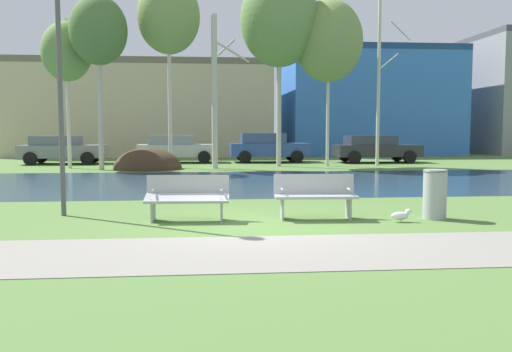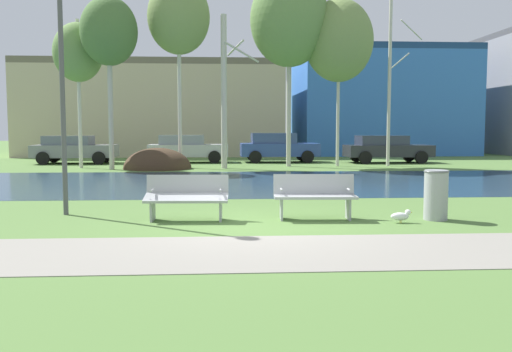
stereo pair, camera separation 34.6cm
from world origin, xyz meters
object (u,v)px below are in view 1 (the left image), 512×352
(seagull, at_px, (401,215))
(parked_wagon_fourth_dark, at_px, (375,148))
(trash_bin, at_px, (435,193))
(parked_hatch_third_blue, at_px, (267,147))
(bench_left, at_px, (187,196))
(parked_sedan_second_silver, at_px, (176,148))
(streetlamp, at_px, (59,47))
(bench_right, at_px, (315,195))
(parked_van_nearest_grey, at_px, (62,149))

(seagull, bearing_deg, parked_wagon_fourth_dark, 74.05)
(trash_bin, bearing_deg, parked_hatch_third_blue, 93.81)
(parked_hatch_third_blue, bearing_deg, bench_left, -101.24)
(bench_left, distance_m, seagull, 4.10)
(trash_bin, height_order, parked_sedan_second_silver, parked_sedan_second_silver)
(seagull, relative_size, streetlamp, 0.08)
(bench_left, height_order, parked_hatch_third_blue, parked_hatch_third_blue)
(trash_bin, relative_size, parked_wagon_fourth_dark, 0.22)
(bench_left, relative_size, parked_hatch_third_blue, 0.40)
(parked_hatch_third_blue, bearing_deg, bench_right, -93.51)
(bench_right, relative_size, parked_wagon_fourth_dark, 0.37)
(parked_van_nearest_grey, distance_m, parked_hatch_third_blue, 10.41)
(seagull, height_order, parked_sedan_second_silver, parked_sedan_second_silver)
(trash_bin, bearing_deg, parked_sedan_second_silver, 108.02)
(parked_van_nearest_grey, bearing_deg, trash_bin, -56.98)
(parked_sedan_second_silver, relative_size, parked_hatch_third_blue, 1.00)
(bench_left, distance_m, parked_sedan_second_silver, 18.22)
(parked_sedan_second_silver, bearing_deg, trash_bin, -71.98)
(seagull, relative_size, parked_wagon_fourth_dark, 0.10)
(parked_hatch_third_blue, distance_m, parked_wagon_fourth_dark, 5.60)
(seagull, bearing_deg, parked_hatch_third_blue, 91.35)
(seagull, distance_m, parked_van_nearest_grey, 21.19)
(streetlamp, xyz_separation_m, parked_van_nearest_grey, (-4.26, 16.80, -2.64))
(trash_bin, xyz_separation_m, parked_van_nearest_grey, (-11.63, 17.89, 0.25))
(bench_right, distance_m, parked_wagon_fourth_dark, 18.49)
(parked_van_nearest_grey, relative_size, parked_hatch_third_blue, 0.99)
(parked_hatch_third_blue, bearing_deg, parked_wagon_fourth_dark, -9.21)
(bench_left, height_order, parked_wagon_fourth_dark, parked_wagon_fourth_dark)
(trash_bin, bearing_deg, parked_van_nearest_grey, 123.02)
(streetlamp, distance_m, parked_hatch_third_blue, 18.54)
(trash_bin, height_order, parked_wagon_fourth_dark, parked_wagon_fourth_dark)
(trash_bin, bearing_deg, seagull, -158.61)
(streetlamp, bearing_deg, parked_sedan_second_silver, 85.45)
(bench_left, xyz_separation_m, parked_wagon_fourth_dark, (9.13, 17.26, 0.28))
(bench_left, relative_size, parked_wagon_fourth_dark, 0.37)
(bench_left, relative_size, trash_bin, 1.67)
(streetlamp, height_order, parked_van_nearest_grey, streetlamp)
(parked_van_nearest_grey, bearing_deg, bench_right, -62.25)
(trash_bin, height_order, parked_van_nearest_grey, parked_van_nearest_grey)
(bench_right, bearing_deg, parked_wagon_fourth_dark, 68.96)
(bench_right, height_order, seagull, bench_right)
(streetlamp, relative_size, parked_sedan_second_silver, 1.22)
(parked_van_nearest_grey, xyz_separation_m, parked_sedan_second_silver, (5.64, 0.52, 0.01))
(parked_sedan_second_silver, distance_m, parked_wagon_fourth_dark, 10.33)
(streetlamp, bearing_deg, bench_right, -9.63)
(bench_right, distance_m, parked_van_nearest_grey, 19.95)
(streetlamp, bearing_deg, bench_left, -18.59)
(bench_right, xyz_separation_m, seagull, (1.55, -0.54, -0.34))
(parked_van_nearest_grey, distance_m, parked_sedan_second_silver, 5.66)
(seagull, bearing_deg, parked_van_nearest_grey, 120.79)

